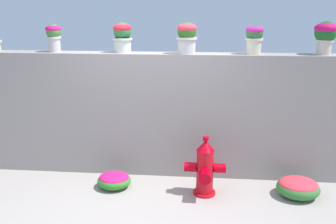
% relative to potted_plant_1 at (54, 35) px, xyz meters
% --- Properties ---
extents(ground_plane, '(24.00, 24.00, 0.00)m').
position_rel_potted_plant_1_xyz_m(ground_plane, '(1.47, -0.96, -2.10)').
color(ground_plane, '#9C928C').
extents(stone_wall, '(5.47, 0.36, 1.85)m').
position_rel_potted_plant_1_xyz_m(stone_wall, '(1.47, -0.01, -1.17)').
color(stone_wall, gray).
rests_on(stone_wall, ground).
extents(potted_plant_1, '(0.23, 0.23, 0.40)m').
position_rel_potted_plant_1_xyz_m(potted_plant_1, '(0.00, 0.00, 0.00)').
color(potted_plant_1, '#BBB4B2').
rests_on(potted_plant_1, stone_wall).
extents(potted_plant_2, '(0.28, 0.28, 0.43)m').
position_rel_potted_plant_1_xyz_m(potted_plant_2, '(1.02, 0.01, -0.00)').
color(potted_plant_2, beige).
rests_on(potted_plant_2, stone_wall).
extents(potted_plant_3, '(0.29, 0.29, 0.44)m').
position_rel_potted_plant_1_xyz_m(potted_plant_3, '(1.95, -0.05, 0.00)').
color(potted_plant_3, '#BBB1B4').
rests_on(potted_plant_3, stone_wall).
extents(potted_plant_4, '(0.25, 0.25, 0.41)m').
position_rel_potted_plant_1_xyz_m(potted_plant_4, '(2.89, -0.02, -0.01)').
color(potted_plant_4, beige).
rests_on(potted_plant_4, stone_wall).
extents(potted_plant_5, '(0.31, 0.31, 0.45)m').
position_rel_potted_plant_1_xyz_m(potted_plant_5, '(3.85, 0.00, 0.04)').
color(potted_plant_5, beige).
rests_on(potted_plant_5, stone_wall).
extents(fire_hydrant, '(0.56, 0.45, 0.83)m').
position_rel_potted_plant_1_xyz_m(fire_hydrant, '(2.25, -0.71, -1.72)').
color(fire_hydrant, red).
rests_on(fire_hydrant, ground).
extents(flower_bush_left, '(0.48, 0.43, 0.22)m').
position_rel_potted_plant_1_xyz_m(flower_bush_left, '(0.97, -0.62, -1.98)').
color(flower_bush_left, '#337F29').
rests_on(flower_bush_left, ground).
extents(flower_bush_right, '(0.58, 0.52, 0.26)m').
position_rel_potted_plant_1_xyz_m(flower_bush_right, '(3.52, -0.65, -1.96)').
color(flower_bush_right, '#347431').
rests_on(flower_bush_right, ground).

